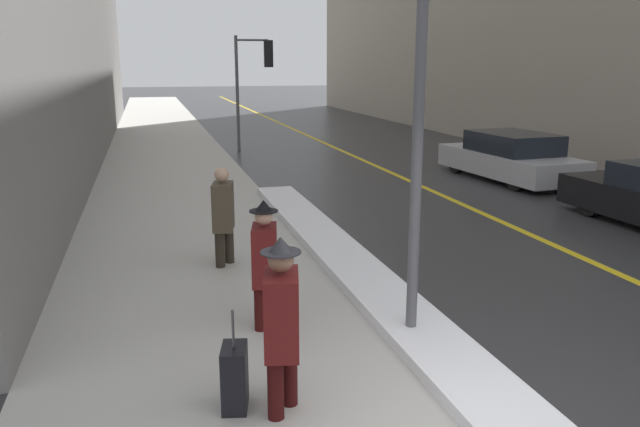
{
  "coord_description": "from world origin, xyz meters",
  "views": [
    {
      "loc": [
        -2.57,
        -3.91,
        3.04
      ],
      "look_at": [
        -0.4,
        4.0,
        1.05
      ],
      "focal_mm": 35.0,
      "sensor_mm": 36.0,
      "label": 1
    }
  ],
  "objects": [
    {
      "name": "pedestrian_with_shoulder_bag",
      "position": [
        -1.56,
        5.31,
        0.85
      ],
      "size": [
        0.39,
        0.73,
        1.53
      ],
      "rotation": [
        0.0,
        0.0,
        -1.79
      ],
      "color": "#2A241B",
      "rests_on": "ground"
    },
    {
      "name": "pedestrian_in_glasses",
      "position": [
        -1.57,
        1.0,
        0.89
      ],
      "size": [
        0.4,
        0.55,
        1.63
      ],
      "rotation": [
        0.0,
        0.0,
        -1.79
      ],
      "color": "#340C0C",
      "rests_on": "ground"
    },
    {
      "name": "rolling_suitcase",
      "position": [
        -1.97,
        1.17,
        0.3
      ],
      "size": [
        0.29,
        0.4,
        0.95
      ],
      "rotation": [
        0.0,
        0.0,
        -1.79
      ],
      "color": "black",
      "rests_on": "ground"
    },
    {
      "name": "sidewalk_slab",
      "position": [
        -2.0,
        15.0,
        0.01
      ],
      "size": [
        4.0,
        80.0,
        0.01
      ],
      "color": "#B2AFA8",
      "rests_on": "ground"
    },
    {
      "name": "lamp_post",
      "position": [
        0.15,
        2.13,
        3.07
      ],
      "size": [
        0.28,
        0.28,
        5.16
      ],
      "color": "#515156",
      "rests_on": "ground"
    },
    {
      "name": "snow_bank_curb",
      "position": [
        0.25,
        4.91,
        0.07
      ],
      "size": [
        0.82,
        11.17,
        0.15
      ],
      "color": "white",
      "rests_on": "ground"
    },
    {
      "name": "road_centre_stripe",
      "position": [
        4.0,
        15.0,
        0.0
      ],
      "size": [
        0.16,
        80.0,
        0.0
      ],
      "color": "gold",
      "rests_on": "ground"
    },
    {
      "name": "traffic_light_near",
      "position": [
        1.13,
        17.84,
        2.84
      ],
      "size": [
        1.31,
        0.33,
        3.93
      ],
      "rotation": [
        0.0,
        0.0,
        -0.07
      ],
      "color": "#515156",
      "rests_on": "ground"
    },
    {
      "name": "parked_car_silver",
      "position": [
        6.65,
        10.57,
        0.59
      ],
      "size": [
        2.08,
        4.49,
        1.25
      ],
      "rotation": [
        0.0,
        0.0,
        1.65
      ],
      "color": "#B2B2B7",
      "rests_on": "ground"
    },
    {
      "name": "pedestrian_trailing",
      "position": [
        -1.37,
        2.87,
        0.84
      ],
      "size": [
        0.37,
        0.71,
        1.54
      ],
      "rotation": [
        0.0,
        0.0,
        -1.79
      ],
      "color": "#340C0C",
      "rests_on": "ground"
    }
  ]
}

